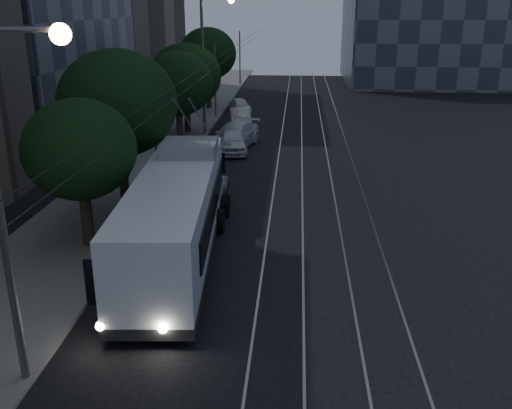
{
  "coord_description": "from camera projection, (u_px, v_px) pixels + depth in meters",
  "views": [
    {
      "loc": [
        1.39,
        -16.06,
        8.92
      ],
      "look_at": [
        -0.1,
        4.26,
        1.71
      ],
      "focal_mm": 40.0,
      "sensor_mm": 36.0,
      "label": 1
    }
  ],
  "objects": [
    {
      "name": "car_white_d",
      "position": [
        240.0,
        105.0,
        49.07
      ],
      "size": [
        2.56,
        3.85,
        1.22
      ],
      "primitive_type": "imported",
      "rotation": [
        0.0,
        0.0,
        0.34
      ],
      "color": "silver",
      "rests_on": "ground"
    },
    {
      "name": "tree_4",
      "position": [
        186.0,
        76.0,
        39.9
      ],
      "size": [
        5.01,
        5.01,
        6.38
      ],
      "color": "#2E1F19",
      "rests_on": "ground"
    },
    {
      "name": "car_white_a",
      "position": [
        232.0,
        140.0,
        35.98
      ],
      "size": [
        2.38,
        4.6,
        1.5
      ],
      "primitive_type": "imported",
      "rotation": [
        0.0,
        0.0,
        0.14
      ],
      "color": "silver",
      "rests_on": "ground"
    },
    {
      "name": "car_white_b",
      "position": [
        234.0,
        136.0,
        37.11
      ],
      "size": [
        3.44,
        5.71,
        1.55
      ],
      "primitive_type": "imported",
      "rotation": [
        0.0,
        0.0,
        -0.25
      ],
      "color": "silver",
      "rests_on": "ground"
    },
    {
      "name": "sidewalk",
      "position": [
        162.0,
        146.0,
        37.47
      ],
      "size": [
        5.0,
        90.0,
        0.15
      ],
      "primitive_type": "cube",
      "color": "slate",
      "rests_on": "ground"
    },
    {
      "name": "streetlamp_far",
      "position": [
        209.0,
        52.0,
        38.91
      ],
      "size": [
        2.34,
        0.44,
        9.6
      ],
      "color": "#5D5D60",
      "rests_on": "ground"
    },
    {
      "name": "car_white_c",
      "position": [
        240.0,
        118.0,
        43.09
      ],
      "size": [
        2.15,
        4.42,
        1.39
      ],
      "primitive_type": "imported",
      "rotation": [
        0.0,
        0.0,
        0.17
      ],
      "color": "#B4B4B8",
      "rests_on": "ground"
    },
    {
      "name": "tree_2",
      "position": [
        118.0,
        104.0,
        24.96
      ],
      "size": [
        5.23,
        5.23,
        7.13
      ],
      "color": "#2E1F19",
      "rests_on": "ground"
    },
    {
      "name": "streetlamp_near",
      "position": [
        11.0,
        176.0,
        12.41
      ],
      "size": [
        2.16,
        0.44,
        8.78
      ],
      "color": "#5D5D60",
      "rests_on": "ground"
    },
    {
      "name": "tram_rails",
      "position": [
        314.0,
        149.0,
        36.8
      ],
      "size": [
        4.52,
        90.0,
        0.02
      ],
      "color": "gray",
      "rests_on": "ground"
    },
    {
      "name": "tree_5",
      "position": [
        208.0,
        54.0,
        49.28
      ],
      "size": [
        4.95,
        4.95,
        7.03
      ],
      "color": "#2E1F19",
      "rests_on": "ground"
    },
    {
      "name": "ground",
      "position": [
        249.0,
        299.0,
        18.17
      ],
      "size": [
        120.0,
        120.0,
        0.0
      ],
      "primitive_type": "plane",
      "color": "black",
      "rests_on": "ground"
    },
    {
      "name": "overhead_wires",
      "position": [
        198.0,
        94.0,
        36.17
      ],
      "size": [
        2.23,
        90.0,
        6.0
      ],
      "color": "black",
      "rests_on": "ground"
    },
    {
      "name": "tree_1",
      "position": [
        80.0,
        150.0,
        20.74
      ],
      "size": [
        4.14,
        4.14,
        5.76
      ],
      "color": "#2E1F19",
      "rests_on": "ground"
    },
    {
      "name": "tree_3",
      "position": [
        178.0,
        84.0,
        37.34
      ],
      "size": [
        4.66,
        4.66,
        6.05
      ],
      "color": "#2E1F19",
      "rests_on": "ground"
    },
    {
      "name": "pickup_silver",
      "position": [
        192.0,
        196.0,
        25.68
      ],
      "size": [
        3.11,
        5.59,
        1.48
      ],
      "primitive_type": "imported",
      "rotation": [
        0.0,
        0.0,
        -0.13
      ],
      "color": "#AFB3B7",
      "rests_on": "ground"
    },
    {
      "name": "trolleybus",
      "position": [
        177.0,
        213.0,
        20.72
      ],
      "size": [
        3.38,
        12.48,
        5.63
      ],
      "rotation": [
        0.0,
        0.0,
        0.07
      ],
      "color": "white",
      "rests_on": "ground"
    }
  ]
}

